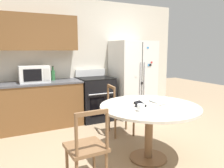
% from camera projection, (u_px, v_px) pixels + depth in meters
% --- Properties ---
extents(back_wall, '(5.20, 0.44, 2.60)m').
position_uv_depth(back_wall, '(60.00, 53.00, 4.60)').
color(back_wall, silver).
rests_on(back_wall, ground_plane).
extents(kitchen_counter, '(2.21, 0.64, 0.90)m').
position_uv_depth(kitchen_counter, '(24.00, 106.00, 4.14)').
color(kitchen_counter, brown).
rests_on(kitchen_counter, ground_plane).
extents(refrigerator, '(0.88, 0.80, 1.71)m').
position_uv_depth(refrigerator, '(132.00, 79.00, 5.03)').
color(refrigerator, white).
rests_on(refrigerator, ground_plane).
extents(oven_range, '(0.70, 0.68, 1.08)m').
position_uv_depth(oven_range, '(96.00, 98.00, 4.76)').
color(oven_range, black).
rests_on(oven_range, ground_plane).
extents(microwave, '(0.55, 0.37, 0.31)m').
position_uv_depth(microwave, '(34.00, 74.00, 4.14)').
color(microwave, white).
rests_on(microwave, kitchen_counter).
extents(counter_bottle, '(0.08, 0.08, 0.29)m').
position_uv_depth(counter_bottle, '(53.00, 75.00, 4.42)').
color(counter_bottle, '#2D6B38').
rests_on(counter_bottle, kitchen_counter).
extents(dining_table, '(1.35, 1.35, 0.77)m').
position_uv_depth(dining_table, '(149.00, 114.00, 2.97)').
color(dining_table, beige).
rests_on(dining_table, ground_plane).
extents(dining_chair_far, '(0.47, 0.47, 0.90)m').
position_uv_depth(dining_chair_far, '(120.00, 111.00, 3.90)').
color(dining_chair_far, brown).
rests_on(dining_chair_far, ground_plane).
extents(dining_chair_left, '(0.43, 0.43, 0.90)m').
position_uv_depth(dining_chair_left, '(87.00, 148.00, 2.43)').
color(dining_chair_left, brown).
rests_on(dining_chair_left, ground_plane).
extents(candle_glass, '(0.09, 0.09, 0.09)m').
position_uv_depth(candle_glass, '(141.00, 108.00, 2.66)').
color(candle_glass, silver).
rests_on(candle_glass, dining_table).
extents(wallet, '(0.15, 0.16, 0.07)m').
position_uv_depth(wallet, '(140.00, 105.00, 2.88)').
color(wallet, black).
rests_on(wallet, dining_table).
extents(mail_stack, '(0.29, 0.34, 0.02)m').
position_uv_depth(mail_stack, '(161.00, 102.00, 3.11)').
color(mail_stack, white).
rests_on(mail_stack, dining_table).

